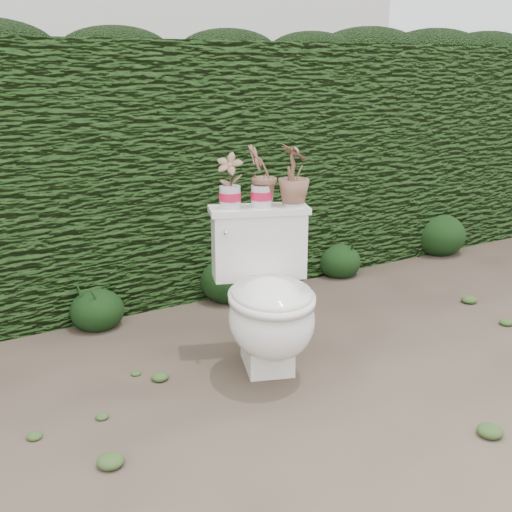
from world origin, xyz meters
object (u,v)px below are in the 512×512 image
potted_plant_left (230,182)px  potted_plant_center (262,177)px  potted_plant_right (294,176)px  toilet (268,302)px

potted_plant_left → potted_plant_center: (0.15, -0.06, 0.02)m
potted_plant_center → potted_plant_right: bearing=145.5°
potted_plant_left → potted_plant_right: potted_plant_right is taller
potted_plant_left → potted_plant_right: size_ratio=0.87×
potted_plant_left → toilet: bearing=-35.8°
potted_plant_center → potted_plant_right: 0.16m
potted_plant_left → potted_plant_center: bearing=22.8°
potted_plant_right → toilet: bearing=125.6°
toilet → potted_plant_right: (0.25, 0.16, 0.57)m
potted_plant_left → potted_plant_center: 0.16m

